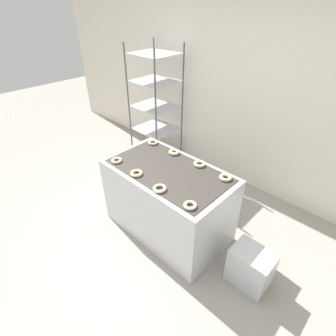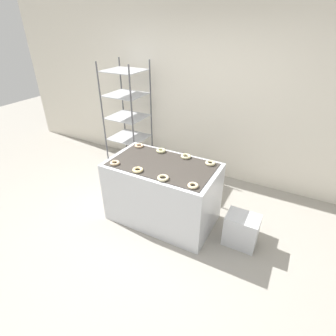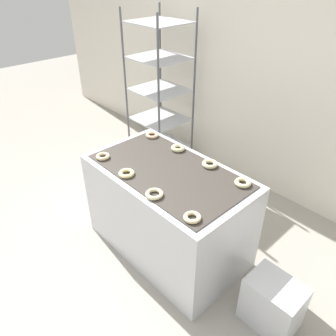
{
  "view_description": "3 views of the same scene",
  "coord_description": "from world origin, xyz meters",
  "px_view_note": "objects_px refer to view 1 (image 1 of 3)",
  "views": [
    {
      "loc": [
        1.56,
        -0.98,
        2.36
      ],
      "look_at": [
        0.0,
        0.65,
        0.86
      ],
      "focal_mm": 28.0,
      "sensor_mm": 36.0,
      "label": 1
    },
    {
      "loc": [
        1.39,
        -1.8,
        2.4
      ],
      "look_at": [
        0.0,
        0.8,
        0.71
      ],
      "focal_mm": 28.0,
      "sensor_mm": 36.0,
      "label": 2
    },
    {
      "loc": [
        1.6,
        -0.84,
        2.27
      ],
      "look_at": [
        0.0,
        0.65,
        0.86
      ],
      "focal_mm": 35.0,
      "sensor_mm": 36.0,
      "label": 3
    }
  ],
  "objects_px": {
    "baking_rack_cart": "(156,106)",
    "donut_far_midright": "(199,164)",
    "fryer_machine": "(168,201)",
    "donut_far_left": "(153,142)",
    "donut_near_right": "(190,205)",
    "donut_far_right": "(225,177)",
    "glaze_bin": "(250,267)",
    "donut_near_left": "(117,160)",
    "donut_near_midleft": "(136,173)",
    "donut_near_midright": "(160,188)",
    "donut_far_midleft": "(174,152)"
  },
  "relations": [
    {
      "from": "glaze_bin",
      "to": "donut_far_left",
      "type": "bearing_deg",
      "value": 170.75
    },
    {
      "from": "fryer_machine",
      "to": "donut_near_right",
      "type": "height_order",
      "value": "donut_near_right"
    },
    {
      "from": "fryer_machine",
      "to": "donut_near_left",
      "type": "bearing_deg",
      "value": -151.89
    },
    {
      "from": "donut_far_right",
      "to": "baking_rack_cart",
      "type": "bearing_deg",
      "value": 156.99
    },
    {
      "from": "donut_near_right",
      "to": "donut_far_right",
      "type": "relative_size",
      "value": 0.95
    },
    {
      "from": "glaze_bin",
      "to": "fryer_machine",
      "type": "bearing_deg",
      "value": -178.41
    },
    {
      "from": "donut_far_left",
      "to": "donut_near_left",
      "type": "bearing_deg",
      "value": -88.21
    },
    {
      "from": "donut_near_left",
      "to": "donut_near_midleft",
      "type": "xyz_separation_m",
      "value": [
        0.34,
        -0.01,
        0.0
      ]
    },
    {
      "from": "fryer_machine",
      "to": "donut_far_left",
      "type": "distance_m",
      "value": 0.74
    },
    {
      "from": "baking_rack_cart",
      "to": "donut_far_midright",
      "type": "xyz_separation_m",
      "value": [
        1.44,
        -0.73,
        -0.07
      ]
    },
    {
      "from": "glaze_bin",
      "to": "donut_far_left",
      "type": "relative_size",
      "value": 3.3
    },
    {
      "from": "glaze_bin",
      "to": "donut_far_midleft",
      "type": "xyz_separation_m",
      "value": [
        -1.24,
        0.26,
        0.66
      ]
    },
    {
      "from": "donut_far_midleft",
      "to": "donut_far_midright",
      "type": "height_order",
      "value": "donut_far_midleft"
    },
    {
      "from": "donut_near_midleft",
      "to": "donut_far_left",
      "type": "distance_m",
      "value": 0.67
    },
    {
      "from": "donut_near_right",
      "to": "donut_far_right",
      "type": "distance_m",
      "value": 0.55
    },
    {
      "from": "donut_near_midright",
      "to": "donut_near_right",
      "type": "distance_m",
      "value": 0.35
    },
    {
      "from": "donut_near_right",
      "to": "donut_far_midleft",
      "type": "bearing_deg",
      "value": 141.46
    },
    {
      "from": "donut_near_midright",
      "to": "donut_far_right",
      "type": "xyz_separation_m",
      "value": [
        0.34,
        0.57,
        0.0
      ]
    },
    {
      "from": "donut_near_left",
      "to": "donut_near_midright",
      "type": "height_order",
      "value": "same"
    },
    {
      "from": "baking_rack_cart",
      "to": "donut_far_right",
      "type": "relative_size",
      "value": 14.77
    },
    {
      "from": "donut_near_left",
      "to": "donut_far_midright",
      "type": "xyz_separation_m",
      "value": [
        0.7,
        0.57,
        0.0
      ]
    },
    {
      "from": "donut_near_right",
      "to": "donut_far_left",
      "type": "xyz_separation_m",
      "value": [
        -1.06,
        0.57,
        -0.0
      ]
    },
    {
      "from": "donut_near_right",
      "to": "donut_far_right",
      "type": "xyz_separation_m",
      "value": [
        -0.01,
        0.55,
        0.0
      ]
    },
    {
      "from": "donut_far_right",
      "to": "donut_near_right",
      "type": "bearing_deg",
      "value": -88.97
    },
    {
      "from": "donut_far_left",
      "to": "donut_far_midright",
      "type": "xyz_separation_m",
      "value": [
        0.71,
        0.01,
        0.0
      ]
    },
    {
      "from": "donut_near_midleft",
      "to": "donut_far_midleft",
      "type": "xyz_separation_m",
      "value": [
        -0.01,
        0.57,
        0.0
      ]
    },
    {
      "from": "donut_near_left",
      "to": "glaze_bin",
      "type": "bearing_deg",
      "value": 10.94
    },
    {
      "from": "donut_near_midright",
      "to": "donut_far_midright",
      "type": "height_order",
      "value": "donut_far_midright"
    },
    {
      "from": "donut_near_midleft",
      "to": "donut_near_midright",
      "type": "bearing_deg",
      "value": -2.29
    },
    {
      "from": "donut_near_midleft",
      "to": "donut_far_midright",
      "type": "relative_size",
      "value": 0.96
    },
    {
      "from": "donut_far_left",
      "to": "baking_rack_cart",
      "type": "bearing_deg",
      "value": 134.31
    },
    {
      "from": "baking_rack_cart",
      "to": "glaze_bin",
      "type": "distance_m",
      "value": 2.62
    },
    {
      "from": "donut_far_midleft",
      "to": "donut_far_right",
      "type": "height_order",
      "value": "donut_far_midleft"
    },
    {
      "from": "baking_rack_cart",
      "to": "fryer_machine",
      "type": "bearing_deg",
      "value": -39.37
    },
    {
      "from": "donut_near_left",
      "to": "donut_far_midleft",
      "type": "relative_size",
      "value": 0.95
    },
    {
      "from": "baking_rack_cart",
      "to": "donut_far_midleft",
      "type": "distance_m",
      "value": 1.3
    },
    {
      "from": "donut_far_left",
      "to": "donut_far_midright",
      "type": "relative_size",
      "value": 0.95
    },
    {
      "from": "baking_rack_cart",
      "to": "donut_far_midright",
      "type": "relative_size",
      "value": 14.17
    },
    {
      "from": "baking_rack_cart",
      "to": "donut_near_midleft",
      "type": "bearing_deg",
      "value": -50.42
    },
    {
      "from": "baking_rack_cart",
      "to": "donut_far_midright",
      "type": "bearing_deg",
      "value": -27.1
    },
    {
      "from": "donut_far_midright",
      "to": "donut_far_right",
      "type": "distance_m",
      "value": 0.34
    },
    {
      "from": "fryer_machine",
      "to": "donut_far_left",
      "type": "xyz_separation_m",
      "value": [
        -0.53,
        0.29,
        0.44
      ]
    },
    {
      "from": "baking_rack_cart",
      "to": "donut_near_midright",
      "type": "bearing_deg",
      "value": -42.8
    },
    {
      "from": "donut_near_midright",
      "to": "donut_far_midleft",
      "type": "relative_size",
      "value": 1.04
    },
    {
      "from": "fryer_machine",
      "to": "donut_near_midleft",
      "type": "height_order",
      "value": "donut_near_midleft"
    },
    {
      "from": "glaze_bin",
      "to": "donut_near_midleft",
      "type": "distance_m",
      "value": 1.42
    },
    {
      "from": "baking_rack_cart",
      "to": "donut_near_midleft",
      "type": "xyz_separation_m",
      "value": [
        1.08,
        -1.31,
        -0.07
      ]
    },
    {
      "from": "donut_near_right",
      "to": "fryer_machine",
      "type": "bearing_deg",
      "value": 152.25
    },
    {
      "from": "donut_near_left",
      "to": "donut_far_left",
      "type": "bearing_deg",
      "value": 91.79
    },
    {
      "from": "donut_near_midright",
      "to": "donut_far_right",
      "type": "relative_size",
      "value": 1.05
    }
  ]
}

